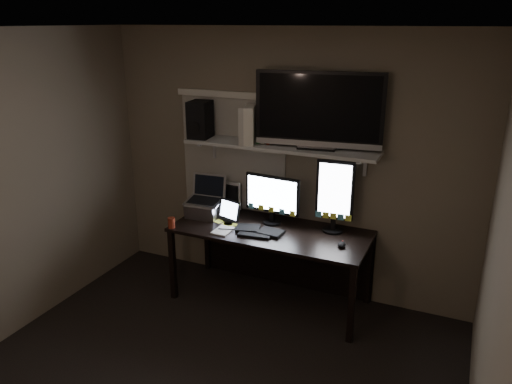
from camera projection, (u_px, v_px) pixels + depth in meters
The scene contains 20 objects.
ceiling at pixel (175, 29), 2.75m from camera, with size 3.60×3.60×0.00m, color silver.
back_wall at pixel (286, 165), 4.71m from camera, with size 3.60×3.60×0.00m, color #6A5E4C.
right_wall at pixel (497, 297), 2.46m from camera, with size 3.60×3.60×0.00m, color #6A5E4C.
window_blinds at pixel (233, 154), 4.89m from camera, with size 1.10×0.02×1.10m, color #BBB6A7.
desk at pixel (275, 242), 4.72m from camera, with size 1.80×0.75×0.73m.
wall_shelf at pixel (280, 147), 4.49m from camera, with size 1.80×0.35×0.03m, color #AFB0AB.
monitor_landscape at pixel (272, 199), 4.63m from camera, with size 0.54×0.06×0.48m, color black.
monitor_portrait at pixel (335, 196), 4.42m from camera, with size 0.34×0.06×0.68m, color black.
keyboard at pixel (259, 230), 4.51m from camera, with size 0.45×0.18×0.03m, color black.
mouse at pixel (342, 244), 4.21m from camera, with size 0.07×0.10×0.04m, color black.
notepad at pixel (223, 230), 4.53m from camera, with size 0.15×0.21×0.01m, color silver.
tablet at pixel (230, 211), 4.71m from camera, with size 0.25×0.10×0.22m, color black.
file_sorter at pixel (229, 196), 5.00m from camera, with size 0.23×0.10×0.29m, color black.
laptop at pixel (204, 197), 4.81m from camera, with size 0.35×0.28×0.39m, color #B6B6BB.
cup at pixel (171, 223), 4.59m from camera, with size 0.07×0.07×0.10m, color maroon.
sticky_notes at pixel (221, 224), 4.68m from camera, with size 0.34×0.25×0.00m, color #E5F141, non-canonical shape.
tv at pixel (319, 110), 4.27m from camera, with size 1.11×0.20×0.66m, color black.
game_console at pixel (250, 125), 4.51m from camera, with size 0.09×0.28×0.34m, color beige.
speaker at pixel (200, 120), 4.71m from camera, with size 0.19×0.23×0.35m, color black.
bottles at pixel (258, 136), 4.51m from camera, with size 0.21×0.05×0.13m, color #A50F0C, non-canonical shape.
Camera 1 is at (1.59, -2.46, 2.54)m, focal length 35.00 mm.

